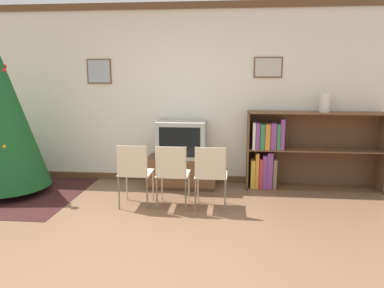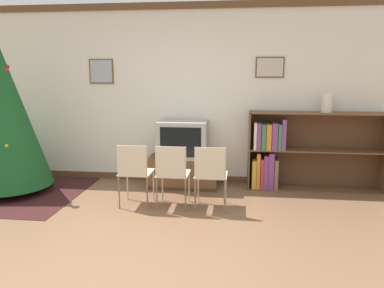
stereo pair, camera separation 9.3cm
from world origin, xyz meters
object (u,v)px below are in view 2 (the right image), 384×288
object	(u,v)px
television	(183,139)
tv_console	(183,172)
folding_chair_left	(134,171)
folding_chair_center	(172,172)
bookshelf	(291,153)
christmas_tree	(4,115)
vase	(327,103)
folding_chair_right	(211,174)

from	to	relation	value
television	tv_console	bearing A→B (deg)	90.00
tv_console	folding_chair_left	distance (m)	1.09
folding_chair_center	folding_chair_left	bearing A→B (deg)	180.00
tv_console	folding_chair_left	world-z (taller)	folding_chair_left
bookshelf	folding_chair_left	bearing A→B (deg)	-153.39
folding_chair_center	bookshelf	world-z (taller)	bookshelf
television	bookshelf	xyz separation A→B (m)	(1.57, 0.09, -0.18)
tv_console	folding_chair_center	size ratio (longest dim) A/B	1.24
tv_console	folding_chair_center	world-z (taller)	folding_chair_center
christmas_tree	vase	size ratio (longest dim) A/B	8.25
christmas_tree	folding_chair_center	distance (m)	2.54
television	bookshelf	bearing A→B (deg)	3.27
christmas_tree	tv_console	distance (m)	2.64
folding_chair_right	bookshelf	size ratio (longest dim) A/B	0.43
christmas_tree	tv_console	xyz separation A→B (m)	(2.43, 0.57, -0.88)
folding_chair_right	vase	world-z (taller)	vase
folding_chair_center	folding_chair_right	xyz separation A→B (m)	(0.48, 0.00, 0.00)
folding_chair_left	christmas_tree	bearing A→B (deg)	169.07
tv_console	bookshelf	xyz separation A→B (m)	(1.57, 0.09, 0.32)
christmas_tree	tv_console	bearing A→B (deg)	13.13
television	folding_chair_left	world-z (taller)	television
television	vase	world-z (taller)	vase
tv_console	vase	world-z (taller)	vase
vase	television	bearing A→B (deg)	-176.97
bookshelf	folding_chair_right	bearing A→B (deg)	-136.69
folding_chair_left	folding_chair_right	world-z (taller)	same
folding_chair_left	vase	distance (m)	2.85
television	christmas_tree	bearing A→B (deg)	-166.93
television	folding_chair_right	bearing A→B (deg)	-62.87
folding_chair_left	bookshelf	bearing A→B (deg)	26.61
television	folding_chair_right	size ratio (longest dim) A/B	0.87
bookshelf	vase	size ratio (longest dim) A/B	7.22
christmas_tree	vase	bearing A→B (deg)	8.55
folding_chair_left	bookshelf	world-z (taller)	bookshelf
tv_console	vase	xyz separation A→B (m)	(2.04, 0.11, 1.05)
folding_chair_center	christmas_tree	bearing A→B (deg)	171.20
television	folding_chair_right	xyz separation A→B (m)	(0.48, -0.94, -0.25)
christmas_tree	bookshelf	distance (m)	4.09
folding_chair_center	bookshelf	xyz separation A→B (m)	(1.57, 1.03, 0.07)
christmas_tree	vase	world-z (taller)	christmas_tree
folding_chair_left	bookshelf	size ratio (longest dim) A/B	0.43
folding_chair_right	folding_chair_left	bearing A→B (deg)	180.00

